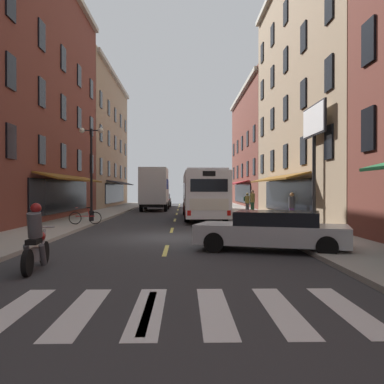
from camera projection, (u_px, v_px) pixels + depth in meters
ground_plane at (170, 239)px, 16.58m from camera, size 34.80×80.00×0.10m
lane_centre_dashes at (169, 238)px, 16.33m from camera, size 0.14×73.90×0.01m
crosswalk_near at (148, 310)px, 6.58m from camera, size 7.10×2.80×0.01m
sidewalk_left at (26, 236)px, 16.46m from camera, size 3.00×80.00×0.14m
sidewalk_right at (311, 236)px, 16.69m from camera, size 3.00×80.00×0.14m
billboard_sign at (314, 133)px, 19.85m from camera, size 0.40×3.24×6.05m
transit_bus at (203, 194)px, 27.48m from camera, size 2.76×11.12×3.22m
box_truck at (155, 189)px, 37.55m from camera, size 2.51×6.82×3.93m
sedan_near at (273, 230)px, 12.93m from camera, size 5.10×3.20×1.29m
sedan_mid at (163, 200)px, 46.25m from camera, size 1.96×4.72×1.48m
motorcycle_rider at (36, 242)px, 9.83m from camera, size 0.62×2.07×1.66m
bicycle_near at (85, 217)px, 21.30m from camera, size 1.71×0.48×0.91m
pedestrian_near at (247, 202)px, 31.53m from camera, size 0.44×0.52×1.58m
pedestrian_mid at (252, 202)px, 30.05m from camera, size 0.36×0.36×1.81m
pedestrian_far at (292, 207)px, 22.48m from camera, size 0.36×0.36×1.68m
street_lamp_twin at (91, 169)px, 23.49m from camera, size 1.42×0.32×5.48m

